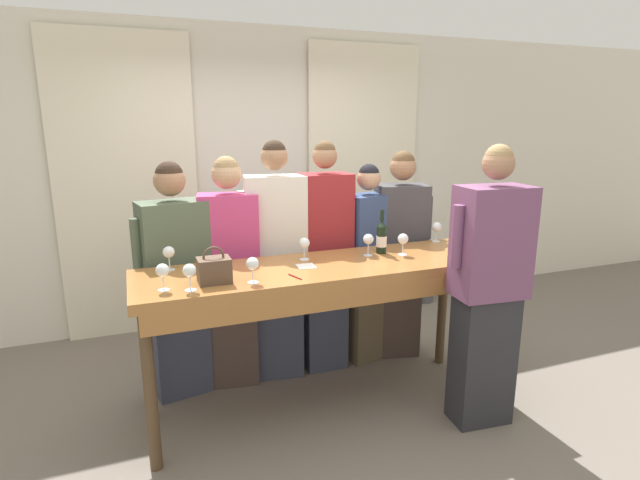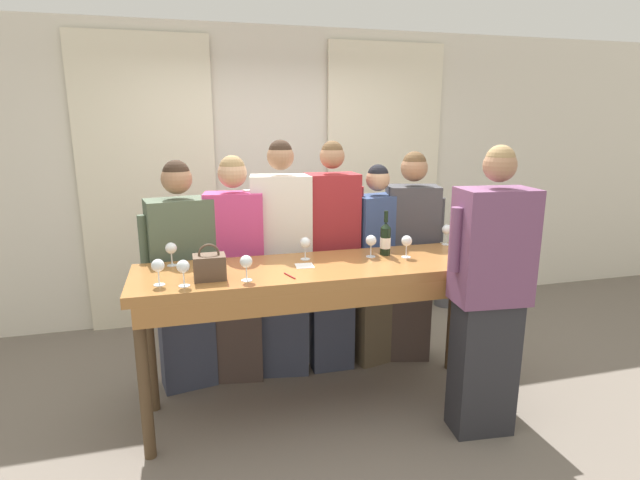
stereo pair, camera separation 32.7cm
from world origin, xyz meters
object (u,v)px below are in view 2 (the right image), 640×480
object	(u,v)px
host_pouring	(489,295)
wine_glass_back_mid	(305,244)
wine_bottle	(385,239)
wine_glass_center_right	(246,262)
wine_glass_front_mid	(171,249)
wine_glass_front_left	(183,267)
potted_plant	(446,277)
guest_olive_jacket	(183,277)
guest_cream_sweater	(282,260)
tasting_bar	(323,282)
guest_beige_cap	(410,256)
wine_glass_front_right	(158,266)
wine_glass_center_left	(371,241)
wine_glass_center_mid	(447,230)
handbag	(210,266)
guest_striped_shirt	(332,257)
wine_glass_back_left	(407,242)
guest_pink_top	(236,268)
guest_navy_coat	(376,265)

from	to	relation	value
host_pouring	wine_glass_back_mid	bearing A→B (deg)	145.54
wine_bottle	wine_glass_center_right	size ratio (longest dim) A/B	2.03
wine_glass_front_mid	wine_glass_center_right	distance (m)	0.61
wine_glass_front_left	potted_plant	bearing A→B (deg)	33.42
wine_bottle	potted_plant	xyz separation A→B (m)	(1.31, 1.42, -0.83)
wine_glass_front_left	guest_olive_jacket	world-z (taller)	guest_olive_jacket
wine_glass_center_right	guest_cream_sweater	bearing A→B (deg)	64.66
potted_plant	guest_cream_sweater	bearing A→B (deg)	-152.85
tasting_bar	guest_beige_cap	world-z (taller)	guest_beige_cap
wine_glass_front_right	guest_cream_sweater	world-z (taller)	guest_cream_sweater
wine_glass_front_left	wine_glass_center_left	distance (m)	1.28
wine_glass_center_mid	guest_cream_sweater	size ratio (longest dim) A/B	0.08
wine_glass_front_right	guest_olive_jacket	distance (m)	0.77
wine_glass_center_mid	handbag	bearing A→B (deg)	-167.38
tasting_bar	wine_glass_center_mid	distance (m)	1.11
wine_glass_center_left	guest_striped_shirt	size ratio (longest dim) A/B	0.09
potted_plant	wine_glass_front_mid	bearing A→B (deg)	-154.40
wine_glass_center_right	guest_striped_shirt	distance (m)	1.07
guest_beige_cap	potted_plant	distance (m)	1.47
wine_glass_center_right	wine_glass_back_left	xyz separation A→B (m)	(1.12, 0.23, 0.00)
tasting_bar	guest_pink_top	bearing A→B (deg)	132.07
wine_glass_center_left	wine_glass_back_mid	distance (m)	0.45
guest_cream_sweater	host_pouring	size ratio (longest dim) A/B	1.00
wine_glass_center_mid	guest_navy_coat	bearing A→B (deg)	150.37
wine_glass_front_right	handbag	bearing A→B (deg)	7.97
guest_pink_top	guest_navy_coat	xyz separation A→B (m)	(1.10, 0.00, -0.05)
tasting_bar	guest_olive_jacket	bearing A→B (deg)	147.59
wine_glass_back_mid	guest_olive_jacket	world-z (taller)	guest_olive_jacket
wine_glass_front_mid	guest_navy_coat	size ratio (longest dim) A/B	0.09
tasting_bar	wine_glass_back_left	bearing A→B (deg)	4.27
guest_olive_jacket	guest_striped_shirt	xyz separation A→B (m)	(1.11, -0.00, 0.06)
wine_glass_front_right	wine_glass_back_mid	size ratio (longest dim) A/B	1.00
tasting_bar	wine_glass_center_right	bearing A→B (deg)	-160.54
tasting_bar	wine_bottle	bearing A→B (deg)	16.83
wine_glass_center_right	wine_glass_back_left	world-z (taller)	same
guest_olive_jacket	handbag	bearing A→B (deg)	-76.00
tasting_bar	guest_navy_coat	distance (m)	0.82
wine_glass_front_left	guest_navy_coat	size ratio (longest dim) A/B	0.09
wine_glass_center_right	guest_pink_top	distance (m)	0.79
wine_glass_center_left	guest_olive_jacket	distance (m)	1.37
wine_glass_center_mid	wine_glass_front_left	bearing A→B (deg)	-165.61
wine_bottle	wine_glass_center_right	distance (m)	1.06
wine_bottle	wine_glass_front_mid	xyz separation A→B (m)	(-1.43, 0.11, -0.00)
wine_glass_front_mid	wine_glass_center_left	xyz separation A→B (m)	(1.32, -0.13, 0.00)
wine_glass_back_mid	guest_cream_sweater	distance (m)	0.45
guest_pink_top	guest_striped_shirt	distance (m)	0.73
wine_glass_center_right	guest_cream_sweater	world-z (taller)	guest_cream_sweater
guest_striped_shirt	potted_plant	xyz separation A→B (m)	(1.57, 1.00, -0.60)
guest_pink_top	host_pouring	xyz separation A→B (m)	(1.41, -1.06, 0.03)
wine_glass_back_left	host_pouring	world-z (taller)	host_pouring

